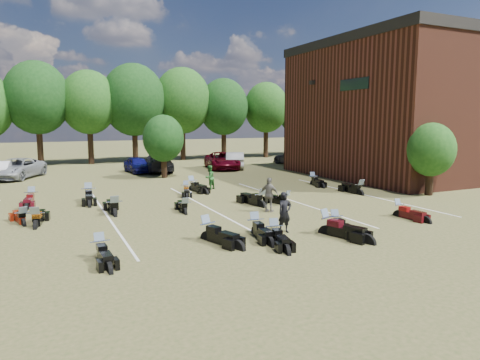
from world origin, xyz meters
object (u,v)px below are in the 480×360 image
person_black (285,213)px  car_4 (138,165)px  motorcycle_7 (24,225)px  person_green (210,177)px  motorcycle_14 (32,204)px  motorcycle_0 (100,258)px  motorcycle_3 (335,230)px  person_grey (269,195)px

person_black → car_4: bearing=86.6°
person_black → motorcycle_7: (-9.61, 5.79, -0.83)m
car_4 → motorcycle_7: (-8.29, -16.70, -0.69)m
person_green → motorcycle_7: person_green is taller
person_green → motorcycle_14: 10.53m
motorcycle_0 → motorcycle_3: bearing=-5.1°
motorcycle_0 → motorcycle_14: size_ratio=0.90×
person_black → motorcycle_0: size_ratio=0.80×
car_4 → person_grey: person_grey is taller
motorcycle_0 → person_black: bearing=-1.6°
person_black → person_grey: bearing=63.4°
car_4 → motorcycle_0: (-5.82, -22.69, -0.69)m
motorcycle_0 → motorcycle_14: 11.38m
person_grey → motorcycle_7: person_grey is taller
person_black → motorcycle_3: person_black is taller
car_4 → person_green: 11.29m
car_4 → motorcycle_14: size_ratio=1.74×
person_black → person_grey: person_grey is taller
person_grey → motorcycle_14: person_grey is taller
motorcycle_3 → car_4: bearing=108.7°
car_4 → motorcycle_3: bearing=-87.1°
person_green → motorcycle_3: person_green is taller
person_green → person_grey: bearing=61.9°
person_grey → motorcycle_14: bearing=18.5°
person_grey → motorcycle_7: (-10.95, 2.05, -0.86)m
person_black → person_green: person_black is taller
person_green → motorcycle_0: (-8.27, -11.66, -0.79)m
motorcycle_0 → motorcycle_14: bearing=98.1°
person_black → motorcycle_3: (2.14, -0.50, -0.83)m
person_black → motorcycle_14: 14.44m
car_4 → motorcycle_14: 14.07m
motorcycle_0 → motorcycle_3: 9.28m
person_grey → motorcycle_3: size_ratio=0.81×
person_black → motorcycle_3: size_ratio=0.79×
person_green → motorcycle_0: bearing=25.0°
person_grey → motorcycle_14: size_ratio=0.74×
person_black → motorcycle_0: (-7.14, -0.20, -0.83)m
person_black → person_green: (1.13, 11.46, -0.04)m
person_black → motorcycle_14: person_black is taller
person_green → motorcycle_0: person_green is taller
car_4 → person_black: 22.53m
person_green → car_4: bearing=-107.2°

